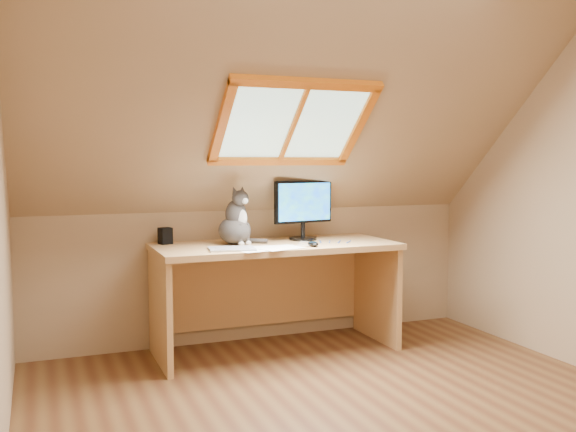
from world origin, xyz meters
name	(u,v)px	position (x,y,z in m)	size (l,w,h in m)	color
ground	(367,422)	(0.00, 0.00, 0.00)	(3.50, 3.50, 0.00)	brown
room_shell	(379,149)	(0.00, -0.09, 1.43)	(3.52, 3.52, 2.41)	tan
desk	(272,274)	(0.00, 1.45, 0.55)	(1.72, 0.75, 0.79)	tan
monitor	(303,206)	(0.26, 1.49, 1.04)	(0.48, 0.20, 0.44)	black
cat	(236,223)	(-0.28, 1.43, 0.93)	(0.32, 0.34, 0.42)	#46403E
desk_speaker	(165,236)	(-0.74, 1.63, 0.84)	(0.08, 0.08, 0.12)	black
graphics_tablet	(232,249)	(-0.38, 1.17, 0.79)	(0.30, 0.22, 0.01)	#B2B2B7
mouse	(313,244)	(0.18, 1.13, 0.80)	(0.06, 0.11, 0.04)	black
papers	(269,249)	(-0.14, 1.12, 0.79)	(0.35, 0.30, 0.01)	white
cables	(324,243)	(0.33, 1.26, 0.79)	(0.51, 0.26, 0.01)	silver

